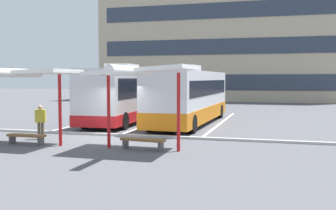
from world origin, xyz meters
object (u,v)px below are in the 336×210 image
Objects in this scene: coach_bus_0 at (130,95)px; waiting_shelter_1 at (140,73)px; bench_1 at (143,141)px; waiting_passenger_1 at (41,120)px; bench_0 at (26,137)px; waiting_shelter_0 at (23,74)px; coach_bus_1 at (190,97)px.

coach_bus_0 reaches higher than waiting_shelter_1.
waiting_passenger_1 is (-5.61, 1.34, 0.59)m from bench_1.
waiting_shelter_0 is at bearing -90.00° from bench_0.
waiting_shelter_1 is at bearing 1.03° from waiting_shelter_0.
coach_bus_1 is at bearing 62.21° from waiting_shelter_0.
waiting_shelter_0 is at bearing -80.18° from waiting_passenger_1.
waiting_shelter_0 is at bearing -178.97° from waiting_shelter_1.
coach_bus_0 reaches higher than bench_1.
waiting_shelter_0 is (-0.90, -10.45, 1.26)m from coach_bus_0.
waiting_shelter_1 reaches higher than waiting_shelter_0.
coach_bus_0 is 2.60× the size of waiting_shelter_1.
waiting_shelter_1 reaches higher than bench_0.
waiting_shelter_1 reaches higher than waiting_passenger_1.
coach_bus_1 is (4.29, -0.60, -0.10)m from coach_bus_0.
coach_bus_0 is at bearing 82.23° from waiting_passenger_1.
coach_bus_0 is 7.12× the size of bench_0.
coach_bus_0 is 11.11m from bench_1.
coach_bus_1 is 2.48× the size of waiting_shelter_1.
coach_bus_0 is at bearing 85.01° from bench_0.
waiting_passenger_1 is at bearing 100.74° from bench_0.
bench_0 is (0.00, 0.15, -2.73)m from waiting_shelter_0.
bench_0 and bench_1 have the same top height.
coach_bus_0 is 2.73× the size of waiting_shelter_0.
bench_0 is at bearing -118.15° from coach_bus_1.
coach_bus_0 is 10.57m from waiting_shelter_0.
waiting_shelter_1 reaches higher than bench_1.
bench_1 is (5.32, 0.21, 0.00)m from bench_0.
bench_1 is at bearing -89.27° from coach_bus_1.
waiting_passenger_1 is (-0.29, 1.70, -2.13)m from waiting_shelter_0.
waiting_shelter_1 is at bearing -90.00° from bench_1.
coach_bus_0 is at bearing 172.10° from coach_bus_1.
waiting_shelter_0 is 5.98m from bench_1.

